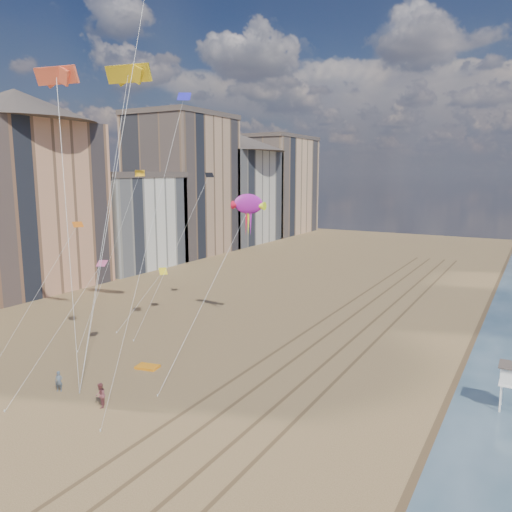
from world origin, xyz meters
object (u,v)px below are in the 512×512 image
Objects in this scene: kite_flyer_a at (59,381)px; kite_flyer_b at (100,395)px; show_kite at (248,204)px; grounded_kite at (147,367)px.

kite_flyer_a is 0.88× the size of kite_flyer_b.
kite_flyer_a is (-4.52, -21.34, -12.72)m from show_kite.
show_kite is at bearing 143.28° from kite_flyer_b.
kite_flyer_b is (4.89, -0.34, 0.11)m from kite_flyer_a.
kite_flyer_b is at bearing -34.75° from kite_flyer_a.
show_kite is (1.73, 14.39, 13.41)m from grounded_kite.
kite_flyer_b is (2.10, -7.29, 0.81)m from grounded_kite.
grounded_kite is at bearing -96.87° from show_kite.
show_kite reaches higher than kite_flyer_a.
grounded_kite is 7.63m from kite_flyer_b.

